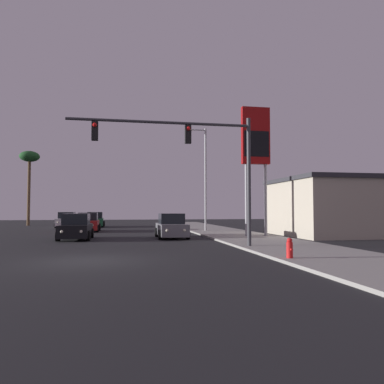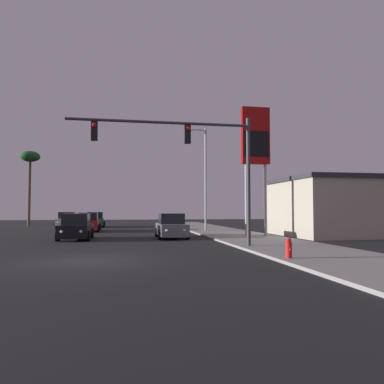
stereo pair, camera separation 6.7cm
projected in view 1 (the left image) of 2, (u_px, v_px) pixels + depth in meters
ground_plane at (88, 261)px, 14.14m from camera, size 120.00×120.00×0.00m
sidewalk_right at (244, 237)px, 25.67m from camera, size 5.00×60.00×0.12m
building_gas_station at (348, 207)px, 28.21m from camera, size 10.30×8.30×4.30m
car_grey at (172, 227)px, 25.69m from camera, size 2.04×4.32×1.68m
car_white at (67, 220)px, 41.04m from camera, size 2.04×4.31×1.68m
car_green at (95, 220)px, 42.04m from camera, size 2.04×4.34×1.68m
car_red at (88, 223)px, 33.36m from camera, size 2.04×4.33×1.68m
car_black at (76, 228)px, 24.42m from camera, size 2.04×4.31×1.68m
traffic_light_mast at (197, 152)px, 18.58m from camera, size 9.08×0.36×6.50m
street_lamp at (204, 174)px, 32.88m from camera, size 1.74×0.24×9.00m
gas_station_sign at (256, 143)px, 26.15m from camera, size 2.00×0.42×9.00m
fire_hydrant at (290, 248)px, 14.06m from camera, size 0.24×0.34×0.76m
palm_tree_far at (29, 161)px, 46.11m from camera, size 2.40×2.40×9.18m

